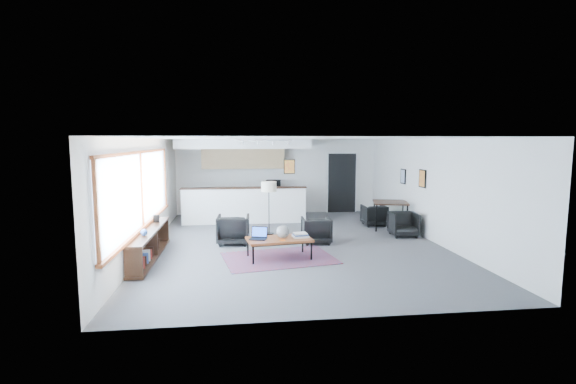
{
  "coord_description": "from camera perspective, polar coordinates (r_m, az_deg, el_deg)",
  "views": [
    {
      "loc": [
        -1.39,
        -10.09,
        2.53
      ],
      "look_at": [
        -0.12,
        0.4,
        1.24
      ],
      "focal_mm": 26.0,
      "sensor_mm": 36.0,
      "label": 1
    }
  ],
  "objects": [
    {
      "name": "dining_chair_far",
      "position": [
        12.88,
        11.67,
        -3.2
      ],
      "size": [
        0.57,
        0.54,
        0.59
      ],
      "primitive_type": "imported",
      "rotation": [
        0.0,
        0.0,
        3.15
      ],
      "color": "black",
      "rests_on": "floor"
    },
    {
      "name": "floor_lamp",
      "position": [
        11.31,
        -2.63,
        0.47
      ],
      "size": [
        0.47,
        0.47,
        1.45
      ],
      "rotation": [
        0.0,
        0.0,
        0.15
      ],
      "color": "black",
      "rests_on": "floor"
    },
    {
      "name": "wall_art_lower",
      "position": [
        11.6,
        17.9,
        1.76
      ],
      "size": [
        0.03,
        0.38,
        0.48
      ],
      "color": "black",
      "rests_on": "room"
    },
    {
      "name": "console",
      "position": [
        9.5,
        -18.42,
        -6.84
      ],
      "size": [
        0.35,
        3.0,
        0.8
      ],
      "color": "black",
      "rests_on": "floor"
    },
    {
      "name": "microwave",
      "position": [
        14.36,
        -2.01,
        1.22
      ],
      "size": [
        0.53,
        0.34,
        0.34
      ],
      "primitive_type": "imported",
      "rotation": [
        0.0,
        0.0,
        -0.13
      ],
      "color": "black",
      "rests_on": "kitchenette"
    },
    {
      "name": "kitchenette",
      "position": [
        13.85,
        -6.08,
        2.13
      ],
      "size": [
        4.2,
        1.96,
        2.6
      ],
      "color": "white",
      "rests_on": "floor"
    },
    {
      "name": "laptop",
      "position": [
        9.03,
        -4.01,
        -5.93
      ],
      "size": [
        0.42,
        0.38,
        0.25
      ],
      "rotation": [
        0.0,
        0.0,
        -0.3
      ],
      "color": "black",
      "rests_on": "coffee_table"
    },
    {
      "name": "ceramic_pot",
      "position": [
        9.06,
        -0.72,
        -5.44
      ],
      "size": [
        0.28,
        0.28,
        0.28
      ],
      "rotation": [
        0.0,
        0.0,
        -0.01
      ],
      "color": "gray",
      "rests_on": "coffee_table"
    },
    {
      "name": "armchair_right",
      "position": [
        10.47,
        3.89,
        -5.04
      ],
      "size": [
        0.72,
        0.67,
        0.72
      ],
      "primitive_type": "imported",
      "rotation": [
        0.0,
        0.0,
        3.11
      ],
      "color": "black",
      "rests_on": "floor"
    },
    {
      "name": "coffee_table",
      "position": [
        9.08,
        -1.23,
        -6.55
      ],
      "size": [
        1.46,
        0.93,
        0.45
      ],
      "rotation": [
        0.0,
        0.0,
        0.15
      ],
      "color": "brown",
      "rests_on": "floor"
    },
    {
      "name": "dining_table",
      "position": [
        12.4,
        13.82,
        -1.61
      ],
      "size": [
        1.15,
        1.15,
        0.8
      ],
      "rotation": [
        0.0,
        0.0,
        -0.25
      ],
      "color": "black",
      "rests_on": "floor"
    },
    {
      "name": "armchair_left",
      "position": [
        10.45,
        -7.5,
        -4.89
      ],
      "size": [
        0.81,
        0.77,
        0.79
      ],
      "primitive_type": "imported",
      "rotation": [
        0.0,
        0.0,
        3.08
      ],
      "color": "black",
      "rests_on": "floor"
    },
    {
      "name": "doorway",
      "position": [
        15.04,
        7.34,
        1.34
      ],
      "size": [
        1.1,
        0.12,
        2.15
      ],
      "color": "black",
      "rests_on": "room"
    },
    {
      "name": "track_light",
      "position": [
        12.31,
        -3.19,
        6.92
      ],
      "size": [
        1.6,
        0.07,
        0.15
      ],
      "color": "silver",
      "rests_on": "room"
    },
    {
      "name": "dining_chair_near",
      "position": [
        11.6,
        15.53,
        -4.37
      ],
      "size": [
        0.63,
        0.6,
        0.61
      ],
      "primitive_type": "imported",
      "rotation": [
        0.0,
        0.0,
        -0.07
      ],
      "color": "black",
      "rests_on": "floor"
    },
    {
      "name": "book_stack",
      "position": [
        9.16,
        1.7,
        -5.9
      ],
      "size": [
        0.36,
        0.31,
        0.1
      ],
      "rotation": [
        0.0,
        0.0,
        0.14
      ],
      "color": "silver",
      "rests_on": "coffee_table"
    },
    {
      "name": "window",
      "position": [
        9.48,
        -19.47,
        0.03
      ],
      "size": [
        0.1,
        5.95,
        1.66
      ],
      "color": "#8CBFFF",
      "rests_on": "room"
    },
    {
      "name": "kilim_rug",
      "position": [
        9.18,
        -1.22,
        -9.02
      ],
      "size": [
        2.58,
        1.98,
        0.01
      ],
      "rotation": [
        0.0,
        0.0,
        0.18
      ],
      "color": "#532B41",
      "rests_on": "floor"
    },
    {
      "name": "room",
      "position": [
        10.26,
        0.95,
        0.05
      ],
      "size": [
        7.02,
        9.02,
        2.62
      ],
      "color": "#4C4C4E",
      "rests_on": "ground"
    },
    {
      "name": "coaster",
      "position": [
        8.86,
        -0.74,
        -6.63
      ],
      "size": [
        0.13,
        0.13,
        0.01
      ],
      "rotation": [
        0.0,
        0.0,
        0.21
      ],
      "color": "#E5590C",
      "rests_on": "coffee_table"
    },
    {
      "name": "wall_art_upper",
      "position": [
        12.79,
        15.46,
        2.07
      ],
      "size": [
        0.03,
        0.34,
        0.44
      ],
      "color": "black",
      "rests_on": "room"
    }
  ]
}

